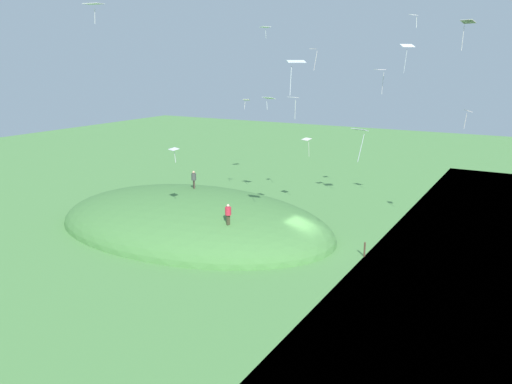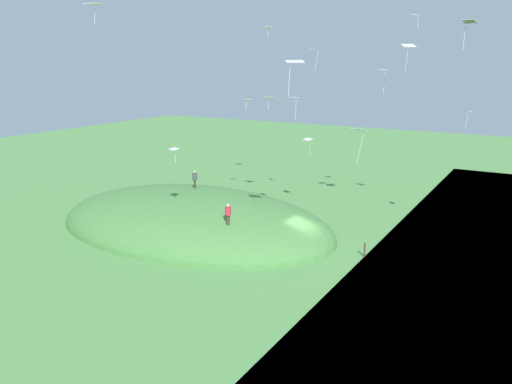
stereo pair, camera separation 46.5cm
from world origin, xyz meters
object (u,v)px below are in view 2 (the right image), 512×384
object	(u,v)px
kite_1	(415,15)
kite_8	(408,47)
person_near_shore	(195,177)
kite_0	(315,52)
kite_4	(294,99)
mooring_post	(365,250)
kite_6	(248,100)
kite_7	(469,112)
kite_9	(267,27)
person_on_hilltop	(228,212)
kite_2	(359,132)
kite_3	(294,63)
kite_14	(270,98)
kite_13	(469,23)
kite_5	(308,140)
kite_12	(93,4)
kite_11	(174,150)
kite_10	(382,71)

from	to	relation	value
kite_1	kite_8	world-z (taller)	kite_1
person_near_shore	kite_0	distance (m)	15.72
kite_4	kite_8	bearing A→B (deg)	-149.89
mooring_post	kite_6	bearing A→B (deg)	-28.36
kite_7	kite_9	world-z (taller)	kite_9
person_on_hilltop	kite_1	xyz separation A→B (m)	(-9.80, -14.04, 15.04)
kite_2	kite_3	distance (m)	7.01
kite_9	kite_14	world-z (taller)	kite_9
kite_9	kite_13	bearing A→B (deg)	170.80
kite_0	kite_9	bearing A→B (deg)	-31.79
kite_5	kite_9	world-z (taller)	kite_9
kite_0	kite_7	xyz separation A→B (m)	(-13.14, -0.67, -4.78)
kite_3	kite_12	xyz separation A→B (m)	(13.11, 3.19, 3.72)
kite_0	kite_11	size ratio (longest dim) A/B	1.70
kite_8	kite_2	bearing A→B (deg)	88.96
kite_2	kite_4	size ratio (longest dim) A/B	1.21
kite_0	kite_8	bearing A→B (deg)	-174.44
kite_10	kite_14	size ratio (longest dim) A/B	1.71
kite_11	kite_14	size ratio (longest dim) A/B	0.87
kite_3	kite_4	xyz separation A→B (m)	(5.19, -10.69, -2.90)
kite_10	kite_7	bearing A→B (deg)	163.97
kite_10	kite_13	distance (m)	8.20
kite_3	kite_13	distance (m)	17.78
person_near_shore	kite_1	bearing A→B (deg)	-115.73
kite_11	kite_3	bearing A→B (deg)	171.58
kite_6	kite_14	xyz separation A→B (m)	(-2.81, 0.39, 0.33)
kite_4	mooring_post	world-z (taller)	kite_4
kite_13	mooring_post	bearing A→B (deg)	58.62
person_on_hilltop	kite_14	world-z (taller)	kite_14
kite_3	kite_8	xyz separation A→B (m)	(-2.86, -15.35, 1.27)
kite_2	kite_4	xyz separation A→B (m)	(7.86, -6.00, 1.58)
kite_2	kite_9	world-z (taller)	kite_9
kite_4	kite_14	distance (m)	7.46
kite_7	kite_14	size ratio (longest dim) A/B	1.16
person_on_hilltop	kite_4	size ratio (longest dim) A/B	0.89
kite_10	mooring_post	size ratio (longest dim) A/B	1.91
kite_1	kite_8	bearing A→B (deg)	92.87
kite_3	kite_9	bearing A→B (deg)	-56.88
kite_3	kite_12	size ratio (longest dim) A/B	1.62
person_near_shore	kite_8	size ratio (longest dim) A/B	0.71
kite_11	kite_4	bearing A→B (deg)	-121.71
kite_10	kite_14	world-z (taller)	kite_10
kite_6	kite_11	world-z (taller)	kite_6
kite_0	kite_14	xyz separation A→B (m)	(5.23, -1.47, -4.33)
kite_8	mooring_post	xyz separation A→B (m)	(0.43, 7.32, -15.33)
kite_13	mooring_post	xyz separation A→B (m)	(4.83, 7.92, -17.08)
kite_2	kite_8	world-z (taller)	kite_8
kite_0	kite_4	xyz separation A→B (m)	(0.07, 3.89, -3.90)
kite_1	kite_3	bearing A→B (deg)	80.90
kite_7	mooring_post	distance (m)	13.74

